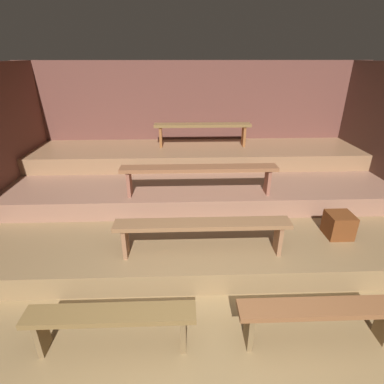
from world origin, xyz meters
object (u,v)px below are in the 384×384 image
Objects in this scene: bench_floor_left at (111,319)px; bench_lower_center at (203,228)px; bench_middle_center at (199,171)px; bench_floor_right at (320,313)px; bench_upper_center at (203,128)px; wooden_crate_lower at (339,225)px.

bench_floor_left is 0.73× the size of bench_lower_center.
bench_floor_left is 2.46m from bench_middle_center.
bench_lower_center is at bearing 134.35° from bench_floor_right.
bench_floor_left is at bearing -130.73° from bench_lower_center.
bench_floor_left is at bearing -106.00° from bench_upper_center.
bench_floor_left and bench_floor_right have the same top height.
bench_upper_center reaches higher than bench_floor_right.
bench_floor_left is 1.44m from bench_lower_center.
bench_floor_right is (1.95, 0.00, 0.00)m from bench_floor_left.
bench_upper_center is (0.18, 2.76, 0.60)m from bench_lower_center.
wooden_crate_lower is (1.89, 0.34, -0.21)m from bench_lower_center.
bench_middle_center reaches higher than bench_lower_center.
bench_floor_right is 2.49m from bench_middle_center.
bench_floor_right is at bearing -77.41° from bench_upper_center.
bench_middle_center is at bearing 157.34° from wooden_crate_lower.
bench_lower_center is 1.16m from bench_middle_center.
bench_upper_center reaches higher than bench_lower_center.
bench_upper_center reaches higher than bench_floor_left.
bench_lower_center reaches higher than wooden_crate_lower.
bench_floor_left is 1.00× the size of bench_floor_right.
bench_floor_left is 4.70× the size of wooden_crate_lower.
bench_floor_right is at bearing -65.03° from bench_middle_center.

